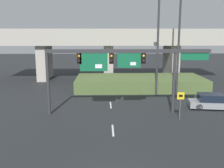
# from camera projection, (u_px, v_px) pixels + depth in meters

# --- Properties ---
(lane_markings) EXTENTS (0.14, 30.41, 0.01)m
(lane_markings) POSITION_uv_depth(u_px,v_px,m) (111.00, 105.00, 26.73)
(lane_markings) COLOR silver
(lane_markings) RESTS_ON ground
(signal_gantry) EXTENTS (14.45, 0.44, 5.86)m
(signal_gantry) POSITION_uv_depth(u_px,v_px,m) (121.00, 62.00, 22.92)
(signal_gantry) COLOR #2D2D30
(signal_gantry) RESTS_ON ground
(speed_limit_sign) EXTENTS (0.60, 0.11, 2.45)m
(speed_limit_sign) POSITION_uv_depth(u_px,v_px,m) (180.00, 102.00, 21.95)
(speed_limit_sign) COLOR #4C4C4C
(speed_limit_sign) RESTS_ON ground
(highway_light_pole_near) EXTENTS (0.70, 0.36, 15.38)m
(highway_light_pole_near) POSITION_uv_depth(u_px,v_px,m) (180.00, 25.00, 29.45)
(highway_light_pole_near) COLOR #2D2D30
(highway_light_pole_near) RESTS_ON ground
(highway_light_pole_far) EXTENTS (0.70, 0.36, 12.60)m
(highway_light_pole_far) POSITION_uv_depth(u_px,v_px,m) (158.00, 38.00, 29.64)
(highway_light_pole_far) COLOR #2D2D30
(highway_light_pole_far) RESTS_ON ground
(overpass_bridge) EXTENTS (35.36, 7.04, 7.81)m
(overpass_bridge) POSITION_uv_depth(u_px,v_px,m) (108.00, 45.00, 40.97)
(overpass_bridge) COLOR #A39E93
(overpass_bridge) RESTS_ON ground
(grass_embankment) EXTENTS (16.59, 7.13, 1.51)m
(grass_embankment) POSITION_uv_depth(u_px,v_px,m) (140.00, 83.00, 34.55)
(grass_embankment) COLOR #4C6033
(grass_embankment) RESTS_ON ground
(parked_sedan_near_right) EXTENTS (4.60, 2.45, 1.46)m
(parked_sedan_near_right) POSITION_uv_depth(u_px,v_px,m) (211.00, 102.00, 25.40)
(parked_sedan_near_right) COLOR gray
(parked_sedan_near_right) RESTS_ON ground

